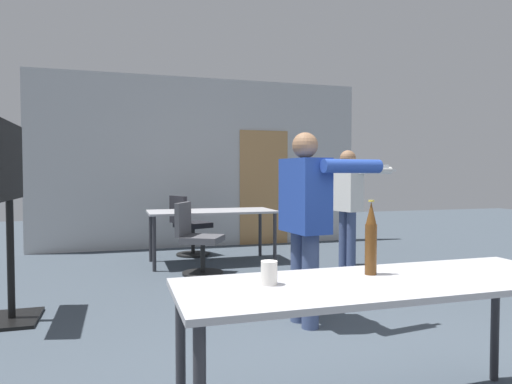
% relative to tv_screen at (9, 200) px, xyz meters
% --- Properties ---
extents(back_wall, '(5.72, 0.12, 2.93)m').
position_rel_tv_screen_xyz_m(back_wall, '(2.34, 3.57, 0.40)').
color(back_wall, '#B2B5B7').
rests_on(back_wall, ground_plane).
extents(conference_table_near, '(2.05, 0.68, 0.75)m').
position_rel_tv_screen_xyz_m(conference_table_near, '(2.15, -2.38, -0.37)').
color(conference_table_near, '#A8A8AD').
rests_on(conference_table_near, ground_plane).
extents(conference_table_far, '(1.78, 0.82, 0.75)m').
position_rel_tv_screen_xyz_m(conference_table_far, '(2.16, 2.04, -0.37)').
color(conference_table_far, '#A8A8AD').
rests_on(conference_table_far, ground_plane).
extents(tv_screen, '(0.44, 0.96, 1.72)m').
position_rel_tv_screen_xyz_m(tv_screen, '(0.00, 0.00, 0.00)').
color(tv_screen, black).
rests_on(tv_screen, ground_plane).
extents(person_center_tall, '(0.81, 0.68, 1.62)m').
position_rel_tv_screen_xyz_m(person_center_tall, '(2.40, -0.81, -0.09)').
color(person_center_tall, '#3D4C75').
rests_on(person_center_tall, ground_plane).
extents(person_left_plaid, '(0.80, 0.58, 1.59)m').
position_rel_tv_screen_xyz_m(person_left_plaid, '(3.86, 1.18, -0.09)').
color(person_left_plaid, '#3D4C75').
rests_on(person_left_plaid, ground_plane).
extents(office_chair_far_left, '(0.65, 0.61, 0.94)m').
position_rel_tv_screen_xyz_m(office_chair_far_left, '(1.93, 2.70, -0.61)').
color(office_chair_far_left, black).
rests_on(office_chair_far_left, ground_plane).
extents(office_chair_near_pushed, '(0.67, 0.64, 0.91)m').
position_rel_tv_screen_xyz_m(office_chair_near_pushed, '(1.84, 1.38, -0.63)').
color(office_chair_near_pushed, black).
rests_on(office_chair_near_pushed, ground_plane).
extents(beer_bottle, '(0.06, 0.06, 0.39)m').
position_rel_tv_screen_xyz_m(beer_bottle, '(2.15, -2.26, -0.12)').
color(beer_bottle, '#563314').
rests_on(beer_bottle, conference_table_near).
extents(drink_cup, '(0.08, 0.08, 0.11)m').
position_rel_tv_screen_xyz_m(drink_cup, '(1.58, -2.31, -0.24)').
color(drink_cup, silver).
rests_on(drink_cup, conference_table_near).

